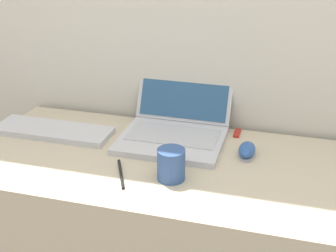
{
  "coord_description": "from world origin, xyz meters",
  "views": [
    {
      "loc": [
        0.28,
        -0.91,
        1.4
      ],
      "look_at": [
        -0.07,
        0.36,
        0.8
      ],
      "focal_mm": 50.0,
      "sensor_mm": 36.0,
      "label": 1
    }
  ],
  "objects_px": {
    "drink_cup": "(171,164)",
    "computer_mouse": "(247,150)",
    "laptop": "(176,123)",
    "pen": "(121,174)",
    "usb_stick": "(237,133)",
    "external_keyboard": "(53,131)"
  },
  "relations": [
    {
      "from": "drink_cup",
      "to": "computer_mouse",
      "type": "height_order",
      "value": "drink_cup"
    },
    {
      "from": "laptop",
      "to": "pen",
      "type": "relative_size",
      "value": 2.52
    },
    {
      "from": "laptop",
      "to": "usb_stick",
      "type": "bearing_deg",
      "value": 18.86
    },
    {
      "from": "computer_mouse",
      "to": "external_keyboard",
      "type": "xyz_separation_m",
      "value": [
        -0.65,
        -0.02,
        -0.01
      ]
    },
    {
      "from": "usb_stick",
      "to": "laptop",
      "type": "bearing_deg",
      "value": -161.14
    },
    {
      "from": "drink_cup",
      "to": "pen",
      "type": "bearing_deg",
      "value": -171.94
    },
    {
      "from": "drink_cup",
      "to": "external_keyboard",
      "type": "xyz_separation_m",
      "value": [
        -0.46,
        0.18,
        -0.04
      ]
    },
    {
      "from": "laptop",
      "to": "external_keyboard",
      "type": "distance_m",
      "value": 0.42
    },
    {
      "from": "external_keyboard",
      "to": "usb_stick",
      "type": "xyz_separation_m",
      "value": [
        0.6,
        0.16,
        -0.01
      ]
    },
    {
      "from": "laptop",
      "to": "drink_cup",
      "type": "bearing_deg",
      "value": -78.01
    },
    {
      "from": "drink_cup",
      "to": "computer_mouse",
      "type": "distance_m",
      "value": 0.27
    },
    {
      "from": "laptop",
      "to": "usb_stick",
      "type": "height_order",
      "value": "laptop"
    },
    {
      "from": "pen",
      "to": "computer_mouse",
      "type": "bearing_deg",
      "value": 33.39
    },
    {
      "from": "external_keyboard",
      "to": "pen",
      "type": "distance_m",
      "value": 0.38
    },
    {
      "from": "pen",
      "to": "usb_stick",
      "type": "bearing_deg",
      "value": 51.87
    },
    {
      "from": "drink_cup",
      "to": "pen",
      "type": "relative_size",
      "value": 0.63
    },
    {
      "from": "drink_cup",
      "to": "external_keyboard",
      "type": "relative_size",
      "value": 0.23
    },
    {
      "from": "external_keyboard",
      "to": "laptop",
      "type": "bearing_deg",
      "value": 12.98
    },
    {
      "from": "computer_mouse",
      "to": "pen",
      "type": "height_order",
      "value": "computer_mouse"
    },
    {
      "from": "drink_cup",
      "to": "computer_mouse",
      "type": "xyz_separation_m",
      "value": [
        0.19,
        0.2,
        -0.03
      ]
    },
    {
      "from": "laptop",
      "to": "external_keyboard",
      "type": "height_order",
      "value": "laptop"
    },
    {
      "from": "external_keyboard",
      "to": "usb_stick",
      "type": "height_order",
      "value": "external_keyboard"
    }
  ]
}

